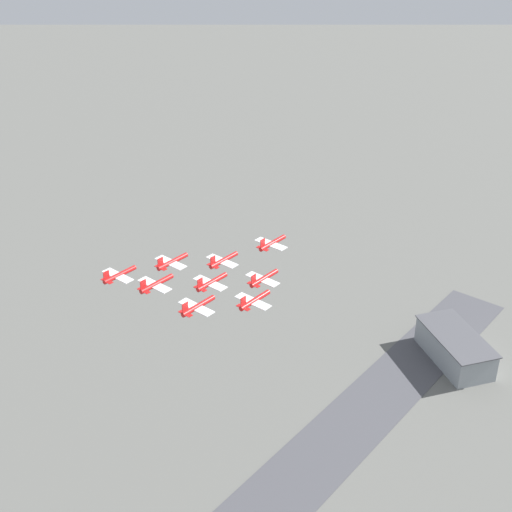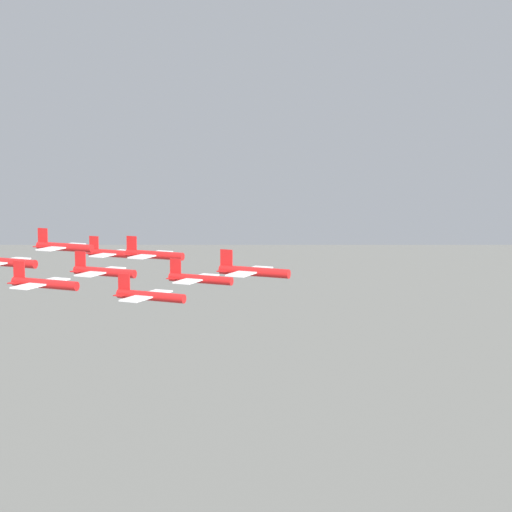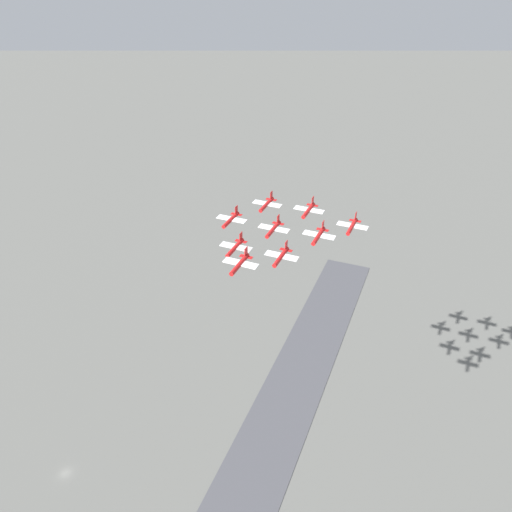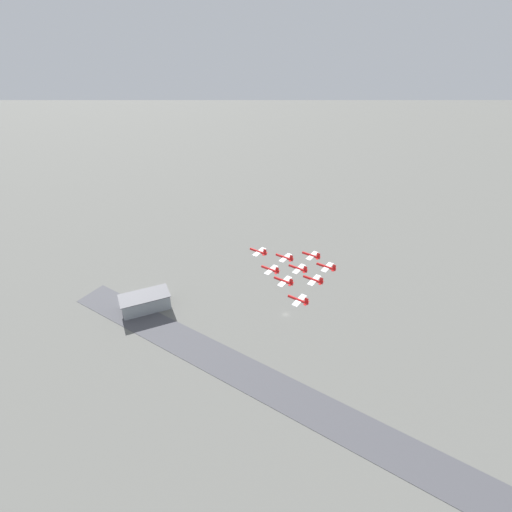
# 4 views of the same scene
# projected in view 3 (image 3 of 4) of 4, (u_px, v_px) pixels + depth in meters

# --- Properties ---
(ground_plane) EXTENTS (3000.00, 3000.00, 0.00)m
(ground_plane) POSITION_uv_depth(u_px,v_px,m) (65.00, 473.00, 190.27)
(ground_plane) COLOR #60605B
(runway_strip) EXTENTS (213.64, 298.91, 0.20)m
(runway_strip) POSITION_uv_depth(u_px,v_px,m) (244.00, 496.00, 182.08)
(runway_strip) COLOR #47474C
(runway_strip) RESTS_ON ground_plane
(jet_0) EXTENTS (9.45, 9.63, 3.42)m
(jet_0) POSITION_uv_depth(u_px,v_px,m) (240.00, 263.00, 129.87)
(jet_0) COLOR red
(jet_1) EXTENTS (9.45, 9.63, 3.42)m
(jet_1) POSITION_uv_depth(u_px,v_px,m) (281.00, 256.00, 138.35)
(jet_1) COLOR red
(jet_2) EXTENTS (9.45, 9.63, 3.42)m
(jet_2) POSITION_uv_depth(u_px,v_px,m) (236.00, 247.00, 143.23)
(jet_2) COLOR red
(jet_3) EXTENTS (9.45, 9.63, 3.42)m
(jet_3) POSITION_uv_depth(u_px,v_px,m) (319.00, 235.00, 144.29)
(jet_3) COLOR red
(jet_4) EXTENTS (9.45, 9.63, 3.42)m
(jet_4) POSITION_uv_depth(u_px,v_px,m) (274.00, 229.00, 149.44)
(jet_4) COLOR red
(jet_5) EXTENTS (9.45, 9.63, 3.42)m
(jet_5) POSITION_uv_depth(u_px,v_px,m) (231.00, 219.00, 153.98)
(jet_5) COLOR red
(jet_6) EXTENTS (9.45, 9.63, 3.42)m
(jet_6) POSITION_uv_depth(u_px,v_px,m) (352.00, 226.00, 151.99)
(jet_6) COLOR red
(jet_7) EXTENTS (9.45, 9.63, 3.42)m
(jet_7) POSITION_uv_depth(u_px,v_px,m) (309.00, 210.00, 155.30)
(jet_7) COLOR red
(jet_8) EXTENTS (9.45, 9.63, 3.42)m
(jet_8) POSITION_uv_depth(u_px,v_px,m) (267.00, 204.00, 160.34)
(jet_8) COLOR red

